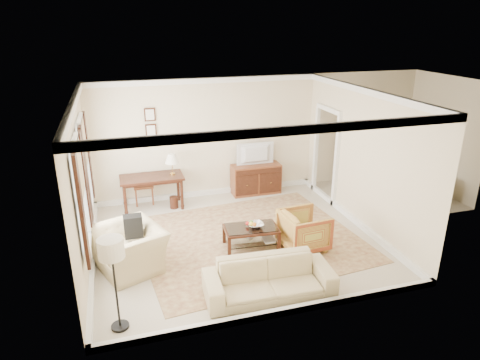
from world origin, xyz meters
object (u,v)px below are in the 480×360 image
sideboard (256,179)px  striped_armchair (304,228)px  tv (257,148)px  writing_desk (152,181)px  club_armchair (130,242)px  coffee_table (251,232)px  sofa (269,274)px

sideboard → striped_armchair: 2.93m
striped_armchair → tv: bearing=-4.7°
writing_desk → tv: tv is taller
striped_armchair → club_armchair: size_ratio=0.71×
tv → coffee_table: size_ratio=0.85×
sideboard → coffee_table: bearing=-110.4°
striped_armchair → sofa: size_ratio=0.41×
striped_armchair → sofa: bearing=132.3°
club_armchair → sofa: club_armchair is taller
writing_desk → coffee_table: 2.93m
writing_desk → club_armchair: size_ratio=1.22×
tv → striped_armchair: size_ratio=1.08×
sideboard → club_armchair: size_ratio=1.04×
coffee_table → striped_armchair: striped_armchair is taller
striped_armchair → sideboard: bearing=-4.7°
coffee_table → sofa: bearing=-97.5°
sideboard → club_armchair: bearing=-140.1°
tv → sofa: size_ratio=0.44×
striped_armchair → sofa: (-1.16, -1.24, -0.02)m
sideboard → tv: bearing=-90.0°
writing_desk → sofa: size_ratio=0.70×
tv → coffee_table: tv is taller
sofa → coffee_table: bearing=85.8°
striped_armchair → club_armchair: 3.22m
writing_desk → coffee_table: bearing=-56.2°
sideboard → striped_armchair: size_ratio=1.47×
writing_desk → sideboard: 2.61m
club_armchair → striped_armchair: bearing=64.8°
striped_armchair → club_armchair: (-3.21, 0.23, 0.10)m
tv → sofa: 4.39m
club_armchair → sideboard: bearing=108.8°
sideboard → striped_armchair: striped_armchair is taller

